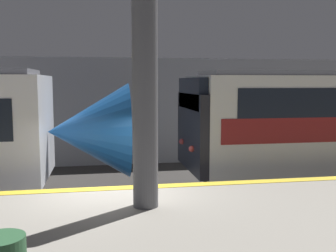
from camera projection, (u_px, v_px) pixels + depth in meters
The scene contains 3 objects.
ground_plane at pixel (110, 233), 8.56m from camera, with size 120.00×120.00×0.00m, color #33302D.
station_rear_barrier at pixel (104, 112), 15.43m from camera, with size 50.00×0.15×4.24m.
support_pillar_near at pixel (145, 100), 6.92m from camera, with size 0.45×0.45×3.84m.
Camera 1 is at (-0.16, -8.34, 3.29)m, focal length 42.00 mm.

